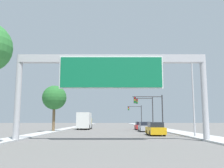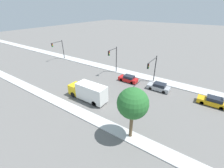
{
  "view_description": "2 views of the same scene",
  "coord_description": "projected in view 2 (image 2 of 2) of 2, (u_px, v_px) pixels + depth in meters",
  "views": [
    {
      "loc": [
        0.07,
        -3.82,
        1.81
      ],
      "look_at": [
        0.0,
        22.28,
        5.58
      ],
      "focal_mm": 40.0,
      "sensor_mm": 36.0,
      "label": 1
    },
    {
      "loc": [
        -22.05,
        28.84,
        15.15
      ],
      "look_at": [
        -1.77,
        42.43,
        2.46
      ],
      "focal_mm": 24.0,
      "sensor_mm": 36.0,
      "label": 2
    }
  ],
  "objects": [
    {
      "name": "median_strip_left",
      "position": [
        25.0,
        86.0,
        31.96
      ],
      "size": [
        2.0,
        120.0,
        0.15
      ],
      "color": "#BEBEBE",
      "rests_on": "ground"
    },
    {
      "name": "sidewalk_right",
      "position": [
        85.0,
        62.0,
        45.6
      ],
      "size": [
        3.0,
        120.0,
        0.15
      ],
      "color": "#BEBEBE",
      "rests_on": "ground"
    },
    {
      "name": "car_mid_center",
      "position": [
        159.0,
        87.0,
        30.2
      ],
      "size": [
        1.82,
        4.4,
        1.52
      ],
      "color": "#A5A8AD",
      "rests_on": "ground"
    },
    {
      "name": "traffic_light_near_intersection",
      "position": [
        153.0,
        67.0,
        30.91
      ],
      "size": [
        5.1,
        0.32,
        5.99
      ],
      "color": "#2D2D30",
      "rests_on": "ground"
    },
    {
      "name": "car_far_center",
      "position": [
        128.0,
        79.0,
        33.64
      ],
      "size": [
        1.73,
        4.29,
        1.48
      ],
      "color": "red",
      "rests_on": "ground"
    },
    {
      "name": "truck_box_primary",
      "position": [
        88.0,
        92.0,
        26.68
      ],
      "size": [
        2.35,
        7.71,
        3.19
      ],
      "color": "yellow",
      "rests_on": "ground"
    },
    {
      "name": "palm_tree_background",
      "position": [
        133.0,
        104.0,
        17.22
      ],
      "size": [
        3.74,
        3.74,
        7.12
      ],
      "color": "brown",
      "rests_on": "ground"
    },
    {
      "name": "traffic_light_far_intersection",
      "position": [
        59.0,
        47.0,
        46.04
      ],
      "size": [
        4.09,
        0.32,
        5.93
      ],
      "color": "#2D2D30",
      "rests_on": "ground"
    },
    {
      "name": "traffic_light_mid_block",
      "position": [
        114.0,
        57.0,
        36.18
      ],
      "size": [
        3.62,
        0.32,
        6.55
      ],
      "color": "#2D2D30",
      "rests_on": "ground"
    },
    {
      "name": "car_near_right",
      "position": [
        213.0,
        101.0,
        25.56
      ],
      "size": [
        1.78,
        4.6,
        1.55
      ],
      "color": "gold",
      "rests_on": "ground"
    }
  ]
}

